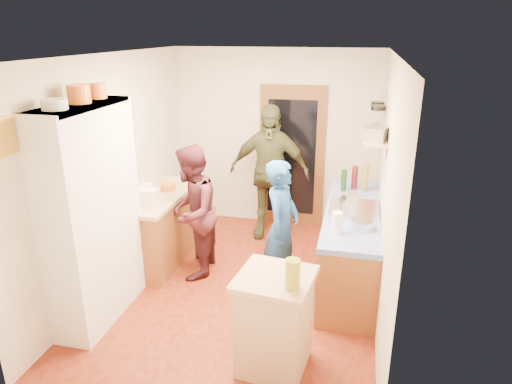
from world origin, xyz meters
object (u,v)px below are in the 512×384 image
(hutch_body, at_px, (93,216))
(right_counter_base, at_px, (351,246))
(person_hob, at_px, (283,229))
(person_left, at_px, (195,211))
(island_base, at_px, (274,325))
(person_back, at_px, (270,172))

(hutch_body, height_order, right_counter_base, hutch_body)
(person_hob, height_order, person_left, person_left)
(island_base, relative_size, person_hob, 0.56)
(hutch_body, height_order, person_back, hutch_body)
(island_base, bearing_deg, right_counter_base, 70.92)
(island_base, bearing_deg, person_hob, 96.64)
(hutch_body, distance_m, right_counter_base, 2.90)
(right_counter_base, bearing_deg, hutch_body, -152.53)
(person_hob, bearing_deg, island_base, -164.21)
(right_counter_base, relative_size, person_hob, 1.43)
(person_back, bearing_deg, hutch_body, -121.37)
(right_counter_base, bearing_deg, person_left, -171.60)
(island_base, distance_m, person_hob, 1.31)
(person_back, bearing_deg, island_base, -78.94)
(island_base, xyz_separation_m, person_back, (-0.59, 2.69, 0.52))
(person_left, bearing_deg, island_base, 34.96)
(right_counter_base, xyz_separation_m, person_left, (-1.83, -0.27, 0.38))
(person_back, bearing_deg, right_counter_base, -41.12)
(right_counter_base, relative_size, person_left, 1.37)
(person_hob, relative_size, person_left, 0.96)
(hutch_body, relative_size, person_back, 1.15)
(hutch_body, height_order, person_left, hutch_body)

